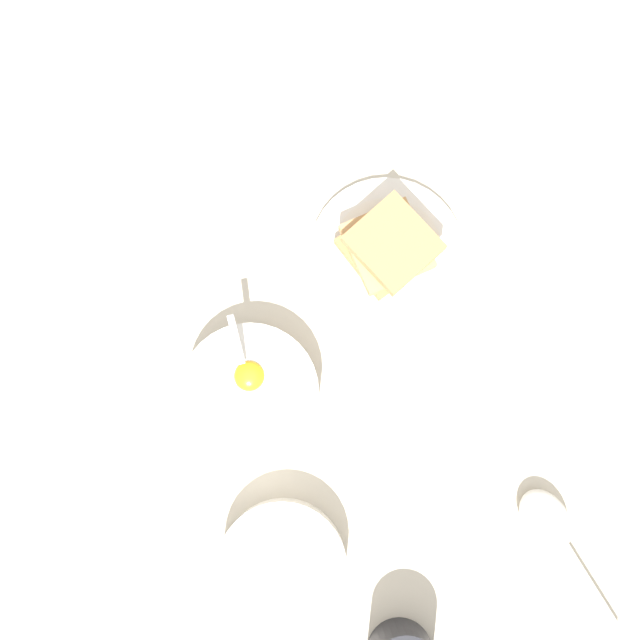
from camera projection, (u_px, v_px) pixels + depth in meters
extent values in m
plane|color=beige|center=(384.00, 411.00, 0.83)|extent=(3.00, 3.00, 0.00)
cylinder|color=white|center=(250.00, 392.00, 0.81)|extent=(0.15, 0.15, 0.04)
cylinder|color=white|center=(250.00, 392.00, 0.81)|extent=(0.12, 0.12, 0.02)
ellipsoid|color=yellow|center=(249.00, 375.00, 0.80)|extent=(0.03, 0.03, 0.02)
cylinder|color=black|center=(237.00, 399.00, 0.80)|extent=(0.03, 0.03, 0.00)
ellipsoid|color=silver|center=(246.00, 377.00, 0.80)|extent=(0.03, 0.02, 0.01)
cube|color=silver|center=(236.00, 338.00, 0.78)|extent=(0.01, 0.05, 0.03)
cylinder|color=white|center=(386.00, 252.00, 0.85)|extent=(0.18, 0.18, 0.01)
cylinder|color=white|center=(387.00, 251.00, 0.85)|extent=(0.13, 0.13, 0.00)
cube|color=tan|center=(384.00, 249.00, 0.84)|extent=(0.11, 0.11, 0.02)
cube|color=tan|center=(387.00, 246.00, 0.82)|extent=(0.10, 0.10, 0.02)
cube|color=tan|center=(393.00, 242.00, 0.80)|extent=(0.11, 0.11, 0.02)
ellipsoid|color=white|center=(545.00, 519.00, 0.80)|extent=(0.07, 0.08, 0.03)
cube|color=white|center=(585.00, 585.00, 0.80)|extent=(0.05, 0.11, 0.01)
cylinder|color=white|center=(282.00, 564.00, 0.79)|extent=(0.14, 0.14, 0.04)
cylinder|color=white|center=(282.00, 566.00, 0.78)|extent=(0.11, 0.11, 0.01)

